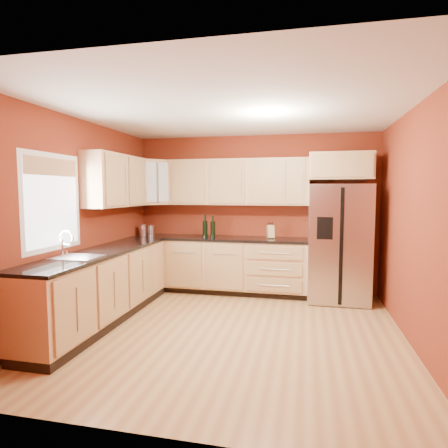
# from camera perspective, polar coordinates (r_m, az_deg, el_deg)

# --- Properties ---
(floor) EXTENTS (4.00, 4.00, 0.00)m
(floor) POSITION_cam_1_polar(r_m,az_deg,el_deg) (4.66, 1.00, -16.05)
(floor) COLOR #A77240
(floor) RESTS_ON ground
(ceiling) EXTENTS (4.00, 4.00, 0.00)m
(ceiling) POSITION_cam_1_polar(r_m,az_deg,el_deg) (4.45, 1.06, 17.03)
(ceiling) COLOR silver
(ceiling) RESTS_ON wall_back
(wall_back) EXTENTS (4.00, 0.04, 2.60)m
(wall_back) POSITION_cam_1_polar(r_m,az_deg,el_deg) (6.33, 4.59, 1.60)
(wall_back) COLOR maroon
(wall_back) RESTS_ON floor
(wall_front) EXTENTS (4.00, 0.04, 2.60)m
(wall_front) POSITION_cam_1_polar(r_m,az_deg,el_deg) (2.45, -8.23, -3.82)
(wall_front) COLOR maroon
(wall_front) RESTS_ON floor
(wall_left) EXTENTS (0.04, 4.00, 2.60)m
(wall_left) POSITION_cam_1_polar(r_m,az_deg,el_deg) (5.14, -21.38, 0.49)
(wall_left) COLOR maroon
(wall_left) RESTS_ON floor
(wall_right) EXTENTS (0.04, 4.00, 2.60)m
(wall_right) POSITION_cam_1_polar(r_m,az_deg,el_deg) (4.43, 27.29, -0.39)
(wall_right) COLOR maroon
(wall_right) RESTS_ON floor
(base_cabinets_back) EXTENTS (2.90, 0.60, 0.88)m
(base_cabinets_back) POSITION_cam_1_polar(r_m,az_deg,el_deg) (6.25, -0.88, -6.38)
(base_cabinets_back) COLOR #B17B56
(base_cabinets_back) RESTS_ON floor
(base_cabinets_left) EXTENTS (0.60, 2.80, 0.88)m
(base_cabinets_left) POSITION_cam_1_polar(r_m,az_deg,el_deg) (5.12, -18.24, -9.19)
(base_cabinets_left) COLOR #B17B56
(base_cabinets_left) RESTS_ON floor
(countertop_back) EXTENTS (2.90, 0.62, 0.04)m
(countertop_back) POSITION_cam_1_polar(r_m,az_deg,el_deg) (6.17, -0.91, -2.21)
(countertop_back) COLOR black
(countertop_back) RESTS_ON base_cabinets_back
(countertop_left) EXTENTS (0.62, 2.80, 0.04)m
(countertop_left) POSITION_cam_1_polar(r_m,az_deg,el_deg) (5.03, -18.28, -4.11)
(countertop_left) COLOR black
(countertop_left) RESTS_ON base_cabinets_left
(upper_cabinets_back) EXTENTS (2.30, 0.33, 0.75)m
(upper_cabinets_back) POSITION_cam_1_polar(r_m,az_deg,el_deg) (6.20, 2.11, 6.40)
(upper_cabinets_back) COLOR #B17B56
(upper_cabinets_back) RESTS_ON wall_back
(upper_cabinets_left) EXTENTS (0.33, 1.35, 0.75)m
(upper_cabinets_left) POSITION_cam_1_polar(r_m,az_deg,el_deg) (5.67, -16.06, 6.34)
(upper_cabinets_left) COLOR #B17B56
(upper_cabinets_left) RESTS_ON wall_left
(corner_upper_cabinet) EXTENTS (0.67, 0.67, 0.75)m
(corner_upper_cabinet) POSITION_cam_1_polar(r_m,az_deg,el_deg) (6.45, -10.75, 6.26)
(corner_upper_cabinet) COLOR #B17B56
(corner_upper_cabinet) RESTS_ON wall_back
(over_fridge_cabinet) EXTENTS (0.92, 0.60, 0.40)m
(over_fridge_cabinet) POSITION_cam_1_polar(r_m,az_deg,el_deg) (6.00, 17.26, 8.38)
(over_fridge_cabinet) COLOR #B17B56
(over_fridge_cabinet) RESTS_ON wall_back
(refrigerator) EXTENTS (0.90, 0.75, 1.78)m
(refrigerator) POSITION_cam_1_polar(r_m,az_deg,el_deg) (5.96, 17.04, -2.77)
(refrigerator) COLOR silver
(refrigerator) RESTS_ON floor
(window) EXTENTS (0.03, 0.90, 1.00)m
(window) POSITION_cam_1_polar(r_m,az_deg,el_deg) (4.71, -24.65, 3.05)
(window) COLOR white
(window) RESTS_ON wall_left
(sink_faucet) EXTENTS (0.50, 0.42, 0.30)m
(sink_faucet) POSITION_cam_1_polar(r_m,az_deg,el_deg) (4.58, -21.53, -2.92)
(sink_faucet) COLOR white
(sink_faucet) RESTS_ON countertop_left
(canister_left) EXTENTS (0.15, 0.15, 0.19)m
(canister_left) POSITION_cam_1_polar(r_m,az_deg,el_deg) (6.51, -12.26, -0.92)
(canister_left) COLOR silver
(canister_left) RESTS_ON countertop_back
(canister_right) EXTENTS (0.12, 0.12, 0.18)m
(canister_right) POSITION_cam_1_polar(r_m,az_deg,el_deg) (6.49, -11.02, -0.99)
(canister_right) COLOR silver
(canister_right) RESTS_ON countertop_back
(wine_bottle_a) EXTENTS (0.10, 0.10, 0.37)m
(wine_bottle_a) POSITION_cam_1_polar(r_m,az_deg,el_deg) (6.18, -2.91, -0.28)
(wine_bottle_a) COLOR black
(wine_bottle_a) RESTS_ON countertop_back
(wine_bottle_b) EXTENTS (0.10, 0.10, 0.36)m
(wine_bottle_b) POSITION_cam_1_polar(r_m,az_deg,el_deg) (6.16, -1.70, -0.34)
(wine_bottle_b) COLOR black
(wine_bottle_b) RESTS_ON countertop_back
(knife_block) EXTENTS (0.13, 0.13, 0.21)m
(knife_block) POSITION_cam_1_polar(r_m,az_deg,el_deg) (6.06, 7.10, -1.17)
(knife_block) COLOR tan
(knife_block) RESTS_ON countertop_back
(soap_dispenser) EXTENTS (0.08, 0.08, 0.19)m
(soap_dispenser) POSITION_cam_1_polar(r_m,az_deg,el_deg) (6.07, 7.06, -1.26)
(soap_dispenser) COLOR white
(soap_dispenser) RESTS_ON countertop_back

